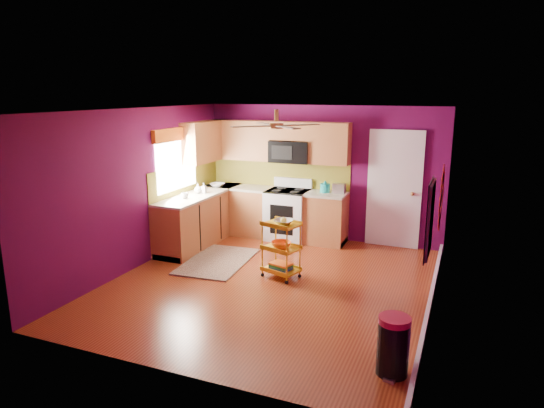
% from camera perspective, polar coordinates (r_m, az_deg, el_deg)
% --- Properties ---
extents(ground, '(5.00, 5.00, 0.00)m').
position_cam_1_polar(ground, '(7.18, -0.11, -9.34)').
color(ground, maroon).
rests_on(ground, ground).
extents(room_envelope, '(4.54, 5.04, 2.52)m').
position_cam_1_polar(room_envelope, '(6.72, 0.10, 3.59)').
color(room_envelope, '#51093D').
rests_on(room_envelope, ground).
extents(lower_cabinets, '(2.81, 2.31, 0.94)m').
position_cam_1_polar(lower_cabinets, '(9.14, -3.60, -1.53)').
color(lower_cabinets, brown).
rests_on(lower_cabinets, ground).
extents(electric_range, '(0.76, 0.66, 1.13)m').
position_cam_1_polar(electric_range, '(9.15, 1.86, -1.19)').
color(electric_range, white).
rests_on(electric_range, ground).
extents(upper_cabinetry, '(2.80, 2.30, 1.26)m').
position_cam_1_polar(upper_cabinetry, '(9.17, -2.17, 7.21)').
color(upper_cabinetry, brown).
rests_on(upper_cabinetry, ground).
extents(left_window, '(0.08, 1.35, 1.08)m').
position_cam_1_polar(left_window, '(8.67, -11.18, 6.21)').
color(left_window, white).
rests_on(left_window, ground).
extents(panel_door, '(0.95, 0.11, 2.15)m').
position_cam_1_polar(panel_door, '(8.86, 14.18, 1.53)').
color(panel_door, white).
rests_on(panel_door, ground).
extents(right_wall_art, '(0.04, 2.74, 1.04)m').
position_cam_1_polar(right_wall_art, '(5.95, 18.83, -0.23)').
color(right_wall_art, black).
rests_on(right_wall_art, ground).
extents(ceiling_fan, '(1.01, 1.01, 0.26)m').
position_cam_1_polar(ceiling_fan, '(6.84, 0.53, 9.31)').
color(ceiling_fan, '#BF8C3F').
rests_on(ceiling_fan, ground).
extents(shag_rug, '(1.07, 1.62, 0.02)m').
position_cam_1_polar(shag_rug, '(8.09, -6.41, -6.70)').
color(shag_rug, black).
rests_on(shag_rug, ground).
extents(rolling_cart, '(0.61, 0.52, 0.94)m').
position_cam_1_polar(rolling_cart, '(7.26, 1.12, -5.03)').
color(rolling_cart, gold).
rests_on(rolling_cart, ground).
extents(trash_can, '(0.38, 0.39, 0.61)m').
position_cam_1_polar(trash_can, '(5.11, 14.06, -15.87)').
color(trash_can, black).
rests_on(trash_can, ground).
extents(teal_kettle, '(0.18, 0.18, 0.21)m').
position_cam_1_polar(teal_kettle, '(8.90, 6.26, 1.91)').
color(teal_kettle, '#15A1A1').
rests_on(teal_kettle, lower_cabinets).
extents(toaster, '(0.22, 0.15, 0.18)m').
position_cam_1_polar(toaster, '(8.85, 7.90, 1.83)').
color(toaster, beige).
rests_on(toaster, lower_cabinets).
extents(soap_bottle_a, '(0.08, 0.09, 0.19)m').
position_cam_1_polar(soap_bottle_a, '(8.87, -8.01, 1.88)').
color(soap_bottle_a, '#EA3F72').
rests_on(soap_bottle_a, lower_cabinets).
extents(soap_bottle_b, '(0.14, 0.14, 0.17)m').
position_cam_1_polar(soap_bottle_b, '(8.87, -8.71, 1.82)').
color(soap_bottle_b, white).
rests_on(soap_bottle_b, lower_cabinets).
extents(counter_dish, '(0.27, 0.27, 0.07)m').
position_cam_1_polar(counter_dish, '(9.45, -6.41, 2.25)').
color(counter_dish, white).
rests_on(counter_dish, lower_cabinets).
extents(counter_cup, '(0.13, 0.13, 0.10)m').
position_cam_1_polar(counter_cup, '(8.47, -10.24, 0.96)').
color(counter_cup, white).
rests_on(counter_cup, lower_cabinets).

